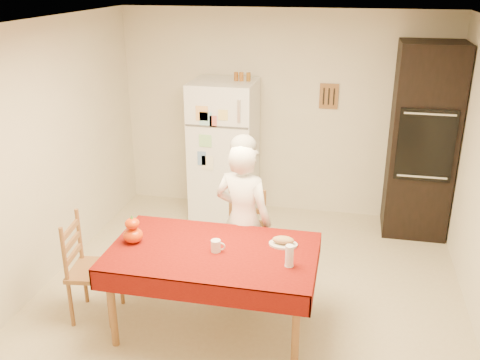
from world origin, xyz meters
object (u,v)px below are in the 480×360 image
(dining_table, at_px, (213,257))
(bread_plate, at_px, (283,244))
(chair_far, at_px, (242,233))
(refrigerator, at_px, (224,151))
(oven_cabinet, at_px, (422,142))
(pumpkin_lower, at_px, (133,235))
(seated_woman, at_px, (243,221))
(wine_glass, at_px, (289,256))
(chair_left, at_px, (86,264))
(coffee_mug, at_px, (216,246))

(dining_table, relative_size, bread_plate, 7.08)
(chair_far, bearing_deg, refrigerator, 123.85)
(oven_cabinet, bearing_deg, chair_far, -139.82)
(oven_cabinet, xyz_separation_m, pumpkin_lower, (-2.51, -2.32, -0.28))
(refrigerator, relative_size, seated_woman, 1.12)
(wine_glass, bearing_deg, bread_plate, 105.69)
(chair_far, height_order, pumpkin_lower, chair_far)
(refrigerator, xyz_separation_m, chair_left, (-0.68, -2.31, -0.34))
(oven_cabinet, relative_size, wine_glass, 12.50)
(oven_cabinet, relative_size, chair_far, 2.32)
(wine_glass, height_order, bread_plate, wine_glass)
(oven_cabinet, relative_size, bread_plate, 9.17)
(dining_table, distance_m, seated_woman, 0.61)
(coffee_mug, distance_m, wine_glass, 0.62)
(refrigerator, xyz_separation_m, dining_table, (0.45, -2.27, -0.16))
(oven_cabinet, distance_m, dining_table, 2.98)
(oven_cabinet, distance_m, chair_far, 2.37)
(chair_far, xyz_separation_m, seated_woman, (0.06, -0.24, 0.25))
(refrigerator, bearing_deg, seated_woman, -70.81)
(coffee_mug, bearing_deg, pumpkin_lower, 179.07)
(oven_cabinet, distance_m, seated_woman, 2.44)
(seated_woman, distance_m, coffee_mug, 0.62)
(dining_table, xyz_separation_m, seated_woman, (0.13, 0.59, 0.07))
(oven_cabinet, relative_size, chair_left, 2.32)
(dining_table, bearing_deg, refrigerator, 101.26)
(refrigerator, height_order, oven_cabinet, oven_cabinet)
(seated_woman, relative_size, coffee_mug, 15.19)
(chair_left, bearing_deg, seated_woman, -71.57)
(refrigerator, relative_size, pumpkin_lower, 10.14)
(refrigerator, height_order, seated_woman, refrigerator)
(refrigerator, distance_m, pumpkin_lower, 2.29)
(chair_far, xyz_separation_m, pumpkin_lower, (-0.76, -0.84, 0.32))
(pumpkin_lower, distance_m, wine_glass, 1.34)
(chair_far, bearing_deg, pumpkin_lower, -118.43)
(refrigerator, relative_size, wine_glass, 9.66)
(wine_glass, bearing_deg, dining_table, 169.37)
(refrigerator, bearing_deg, bread_plate, -64.11)
(oven_cabinet, height_order, dining_table, oven_cabinet)
(seated_woman, bearing_deg, dining_table, 92.31)
(coffee_mug, bearing_deg, wine_glass, -9.80)
(dining_table, distance_m, wine_glass, 0.67)
(dining_table, xyz_separation_m, chair_left, (-1.13, -0.04, -0.18))
(seated_woman, relative_size, pumpkin_lower, 9.07)
(oven_cabinet, bearing_deg, coffee_mug, -127.60)
(dining_table, height_order, chair_far, chair_far)
(coffee_mug, relative_size, bread_plate, 0.42)
(wine_glass, bearing_deg, refrigerator, 114.60)
(oven_cabinet, distance_m, wine_glass, 2.72)
(oven_cabinet, xyz_separation_m, coffee_mug, (-1.80, -2.33, -0.29))
(chair_far, bearing_deg, bread_plate, -39.23)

